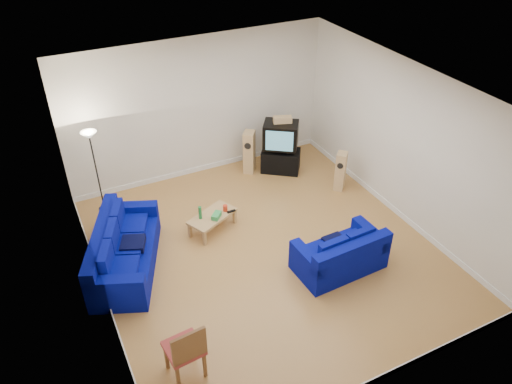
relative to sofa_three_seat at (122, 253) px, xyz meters
name	(u,v)px	position (x,y,z in m)	size (l,w,h in m)	color
room	(266,183)	(2.51, -0.74, 1.22)	(6.01, 6.51, 3.21)	#925F2D
sofa_three_seat	(122,253)	(0.00, 0.00, 0.00)	(1.77, 2.46, 0.87)	#000453
sofa_loveseat	(341,256)	(3.48, -1.79, -0.02)	(1.61, 0.94, 0.79)	#000453
coffee_table	(212,217)	(1.86, 0.29, -0.02)	(1.10, 0.86, 0.36)	tan
bottle	(200,213)	(1.62, 0.30, 0.17)	(0.06, 0.06, 0.27)	#197233
tissue_box	(216,216)	(1.90, 0.19, 0.08)	(0.24, 0.13, 0.10)	green
red_canister	(225,208)	(2.15, 0.32, 0.10)	(0.09, 0.09, 0.13)	red
remote	(231,211)	(2.24, 0.23, 0.04)	(0.18, 0.06, 0.02)	black
tv_stand	(281,161)	(4.15, 1.67, -0.06)	(0.88, 0.49, 0.54)	black
av_receiver	(281,148)	(4.17, 1.72, 0.26)	(0.41, 0.33, 0.09)	black
television	(281,135)	(4.15, 1.69, 0.61)	(0.96, 0.91, 0.60)	black
centre_speaker	(283,120)	(4.19, 1.71, 0.98)	(0.42, 0.17, 0.15)	tan
speaker_left	(249,152)	(3.48, 1.96, 0.20)	(0.38, 0.39, 1.04)	tan
speaker_right	(340,171)	(4.96, 0.41, 0.13)	(0.34, 0.34, 0.91)	tan
floor_lamp	(91,147)	(0.06, 1.96, 1.19)	(0.31, 0.31, 1.83)	black
dining_chair	(186,349)	(0.25, -2.68, 0.26)	(0.54, 0.54, 1.05)	brown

